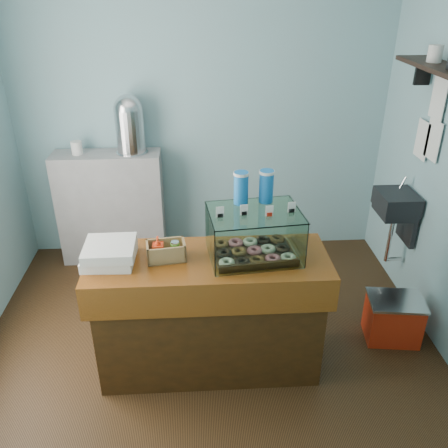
{
  "coord_description": "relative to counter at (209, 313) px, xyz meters",
  "views": [
    {
      "loc": [
        -0.06,
        -2.91,
        2.54
      ],
      "look_at": [
        0.11,
        -0.15,
        1.1
      ],
      "focal_mm": 38.0,
      "sensor_mm": 36.0,
      "label": 1
    }
  ],
  "objects": [
    {
      "name": "condiment_crate",
      "position": [
        -0.28,
        0.02,
        0.5
      ],
      "size": [
        0.27,
        0.18,
        0.17
      ],
      "rotation": [
        0.0,
        0.0,
        0.14
      ],
      "color": "#A38851",
      "rests_on": "counter"
    },
    {
      "name": "red_cooler",
      "position": [
        1.43,
        0.19,
        -0.27
      ],
      "size": [
        0.45,
        0.36,
        0.36
      ],
      "rotation": [
        0.0,
        0.0,
        -0.13
      ],
      "color": "red",
      "rests_on": "ground"
    },
    {
      "name": "room_shell",
      "position": [
        0.03,
        0.26,
        1.25
      ],
      "size": [
        3.54,
        3.04,
        2.82
      ],
      "color": "#83B4BF",
      "rests_on": "ground"
    },
    {
      "name": "back_shelf",
      "position": [
        -0.9,
        1.57,
        0.09
      ],
      "size": [
        1.0,
        0.32,
        1.1
      ],
      "primitive_type": "cube",
      "color": "#959598",
      "rests_on": "ground"
    },
    {
      "name": "pastry_boxes",
      "position": [
        -0.64,
        0.01,
        0.51
      ],
      "size": [
        0.34,
        0.34,
        0.13
      ],
      "rotation": [
        0.0,
        0.0,
        -0.04
      ],
      "color": "silver",
      "rests_on": "counter"
    },
    {
      "name": "ground",
      "position": [
        0.0,
        0.25,
        -0.46
      ],
      "size": [
        3.5,
        3.5,
        0.0
      ],
      "primitive_type": "plane",
      "color": "black",
      "rests_on": "ground"
    },
    {
      "name": "display_case",
      "position": [
        0.3,
        0.06,
        0.61
      ],
      "size": [
        0.63,
        0.49,
        0.54
      ],
      "rotation": [
        0.0,
        0.0,
        0.1
      ],
      "color": "#351A10",
      "rests_on": "counter"
    },
    {
      "name": "coffee_urn",
      "position": [
        -0.65,
        1.58,
        0.92
      ],
      "size": [
        0.29,
        0.29,
        0.53
      ],
      "color": "silver",
      "rests_on": "back_shelf"
    },
    {
      "name": "counter",
      "position": [
        0.0,
        0.0,
        0.0
      ],
      "size": [
        1.6,
        0.6,
        0.9
      ],
      "color": "#43230C",
      "rests_on": "ground"
    }
  ]
}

